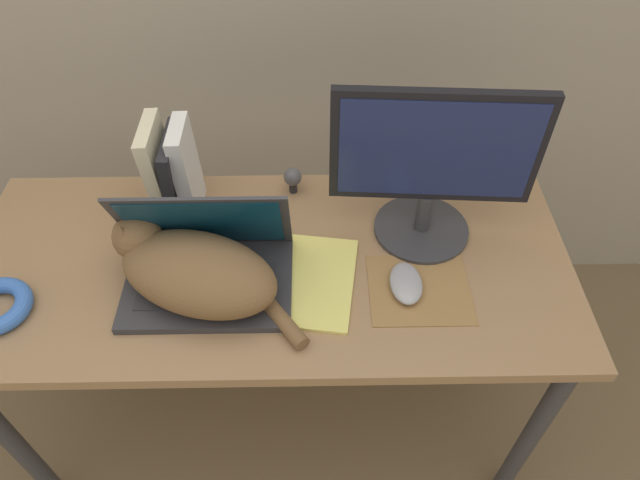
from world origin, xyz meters
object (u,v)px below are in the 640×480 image
at_px(cat, 193,270).
at_px(computer_mouse, 406,283).
at_px(external_monitor, 433,166).
at_px(notepad, 315,281).
at_px(laptop, 208,265).
at_px(book_row, 173,172).
at_px(webcam, 293,178).

relative_size(cat, computer_mouse, 3.65).
distance_m(cat, external_monitor, 0.54).
bearing_deg(external_monitor, cat, -160.86).
xyz_separation_m(external_monitor, notepad, (-0.25, -0.15, -0.19)).
bearing_deg(cat, computer_mouse, 0.39).
distance_m(external_monitor, computer_mouse, 0.25).
bearing_deg(computer_mouse, laptop, 175.67).
xyz_separation_m(laptop, book_row, (-0.10, 0.23, 0.07)).
bearing_deg(external_monitor, computer_mouse, -108.42).
height_order(laptop, cat, laptop).
xyz_separation_m(laptop, notepad, (0.23, -0.01, -0.04)).
relative_size(laptop, webcam, 5.08).
distance_m(cat, webcam, 0.37).
height_order(external_monitor, computer_mouse, external_monitor).
relative_size(book_row, webcam, 3.44).
height_order(book_row, notepad, book_row).
distance_m(external_monitor, notepad, 0.35).
bearing_deg(notepad, computer_mouse, -5.91).
bearing_deg(laptop, book_row, 113.10).
distance_m(book_row, webcam, 0.29).
xyz_separation_m(laptop, cat, (-0.02, -0.03, 0.03)).
bearing_deg(laptop, notepad, -2.97).
bearing_deg(cat, laptop, 57.79).
bearing_deg(external_monitor, notepad, -149.09).
bearing_deg(notepad, webcam, 99.83).
height_order(cat, book_row, book_row).
bearing_deg(webcam, laptop, -122.00).
height_order(computer_mouse, notepad, computer_mouse).
relative_size(laptop, cat, 0.86).
distance_m(laptop, notepad, 0.23).
relative_size(laptop, book_row, 1.48).
distance_m(cat, book_row, 0.27).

